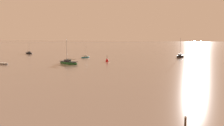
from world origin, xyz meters
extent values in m
ellipsoid|color=#23602D|center=(-15.56, 46.43, 0.24)|extent=(7.31, 4.26, 1.20)
cube|color=#33383F|center=(-15.56, 46.43, 0.72)|extent=(6.25, 3.72, 0.12)
cube|color=#33383F|center=(-15.90, 46.54, 1.06)|extent=(1.98, 1.66, 0.43)
cylinder|color=#B7BABF|center=(-16.16, 46.63, 4.15)|extent=(0.12, 0.12, 6.62)
cylinder|color=beige|center=(-14.74, 46.15, 1.50)|extent=(3.72, 1.44, 0.24)
ellipsoid|color=gray|center=(-33.22, 40.08, 0.14)|extent=(4.26, 2.56, 0.64)
cube|color=silver|center=(-33.22, 40.08, 0.41)|extent=(3.95, 2.43, 0.08)
cube|color=silver|center=(-33.22, 40.08, 0.32)|extent=(0.63, 1.26, 0.06)
ellipsoid|color=#197084|center=(-18.44, 65.05, 0.16)|extent=(2.63, 4.74, 0.78)
cube|color=silver|center=(-18.44, 65.05, 0.47)|extent=(2.31, 4.05, 0.08)
cube|color=silver|center=(-18.38, 65.27, 0.69)|extent=(1.05, 1.27, 0.28)
cylinder|color=#B7BABF|center=(-18.33, 65.44, 2.69)|extent=(0.08, 0.08, 4.29)
cylinder|color=beige|center=(-18.61, 64.51, 0.98)|extent=(0.86, 2.43, 0.16)
ellipsoid|color=black|center=(16.59, 77.71, 0.24)|extent=(3.76, 7.37, 1.22)
cube|color=#33383F|center=(16.59, 77.71, 0.73)|extent=(3.30, 6.29, 0.12)
cube|color=#33383F|center=(16.51, 77.37, 1.07)|extent=(1.57, 1.94, 0.44)
cylinder|color=#B7BABF|center=(16.44, 77.09, 4.20)|extent=(0.12, 0.12, 6.69)
cylinder|color=beige|center=(16.79, 78.57, 1.52)|extent=(1.13, 3.83, 0.24)
ellipsoid|color=black|center=(-51.67, 74.32, 0.19)|extent=(5.65, 4.20, 0.95)
cube|color=#33383F|center=(-51.67, 74.32, 0.57)|extent=(4.85, 3.64, 0.10)
cube|color=#33383F|center=(-51.43, 74.19, 0.84)|extent=(1.62, 1.47, 0.34)
cylinder|color=#B7BABF|center=(-51.24, 74.08, 3.28)|extent=(0.10, 0.10, 5.24)
cylinder|color=beige|center=(-52.27, 74.66, 1.19)|extent=(2.74, 1.65, 0.19)
cylinder|color=red|center=(-6.39, 55.05, 0.17)|extent=(0.90, 0.90, 0.70)
cone|color=red|center=(-6.39, 55.05, 0.87)|extent=(0.72, 0.72, 0.70)
cylinder|color=black|center=(-6.39, 55.05, 1.67)|extent=(0.10, 0.10, 0.90)
cylinder|color=#423323|center=(15.49, 10.07, 0.50)|extent=(0.18, 0.18, 1.24)
cylinder|color=silver|center=(15.49, 10.07, 1.06)|extent=(0.22, 0.22, 0.08)
camera|label=1|loc=(14.38, -8.11, 7.88)|focal=33.29mm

